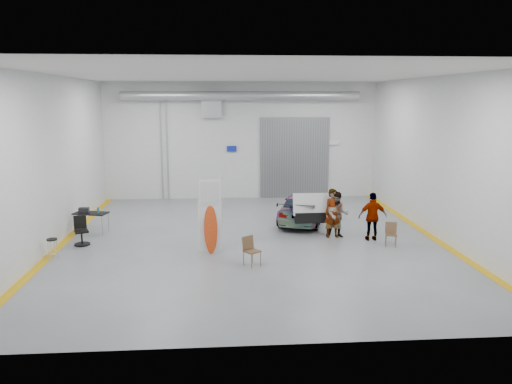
{
  "coord_description": "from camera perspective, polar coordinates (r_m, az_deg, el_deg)",
  "views": [
    {
      "loc": [
        -1.15,
        -17.81,
        5.21
      ],
      "look_at": [
        0.3,
        1.67,
        1.5
      ],
      "focal_mm": 35.0,
      "sensor_mm": 36.0,
      "label": 1
    }
  ],
  "objects": [
    {
      "name": "ground",
      "position": [
        18.59,
        -0.54,
        -5.52
      ],
      "size": [
        16.0,
        16.0,
        0.0
      ],
      "primitive_type": "plane",
      "color": "slate",
      "rests_on": "ground"
    },
    {
      "name": "folding_chair_near",
      "position": [
        15.78,
        -0.46,
        -7.41
      ],
      "size": [
        0.61,
        0.67,
        0.92
      ],
      "rotation": [
        0.0,
        0.0,
        0.65
      ],
      "color": "brown",
      "rests_on": "ground"
    },
    {
      "name": "shop_stool",
      "position": [
        17.68,
        -22.23,
        -6.04
      ],
      "size": [
        0.35,
        0.35,
        0.69
      ],
      "rotation": [
        0.0,
        0.0,
        0.33
      ],
      "color": "black",
      "rests_on": "ground"
    },
    {
      "name": "surfboard_display",
      "position": [
        16.87,
        -5.32,
        -3.44
      ],
      "size": [
        0.76,
        0.26,
        2.68
      ],
      "rotation": [
        0.0,
        0.0,
        0.12
      ],
      "color": "white",
      "rests_on": "ground"
    },
    {
      "name": "person_a",
      "position": [
        19.0,
        8.8,
        -2.39
      ],
      "size": [
        0.73,
        0.53,
        1.86
      ],
      "primitive_type": "imported",
      "rotation": [
        0.0,
        0.0,
        0.13
      ],
      "color": "#8D5C4D",
      "rests_on": "ground"
    },
    {
      "name": "person_b",
      "position": [
        19.02,
        9.31,
        -2.56
      ],
      "size": [
        0.99,
        0.85,
        1.75
      ],
      "primitive_type": "imported",
      "rotation": [
        0.0,
        0.0,
        -0.26
      ],
      "color": "teal",
      "rests_on": "ground"
    },
    {
      "name": "person_c",
      "position": [
        18.86,
        13.2,
        -2.74
      ],
      "size": [
        1.06,
        0.47,
        1.8
      ],
      "primitive_type": "imported",
      "rotation": [
        0.0,
        0.0,
        3.1
      ],
      "color": "#A86D38",
      "rests_on": "ground"
    },
    {
      "name": "sedan_car",
      "position": [
        21.24,
        5.39,
        -1.78
      ],
      "size": [
        2.96,
        4.57,
        1.23
      ],
      "primitive_type": "imported",
      "rotation": [
        0.0,
        0.0,
        2.83
      ],
      "color": "white",
      "rests_on": "ground"
    },
    {
      "name": "room_shell",
      "position": [
        20.11,
        -0.28,
        7.53
      ],
      "size": [
        14.02,
        16.18,
        6.01
      ],
      "color": "silver",
      "rests_on": "ground"
    },
    {
      "name": "office_chair",
      "position": [
        18.97,
        -19.27,
        -4.38
      ],
      "size": [
        0.59,
        0.62,
        1.03
      ],
      "rotation": [
        0.0,
        0.0,
        0.39
      ],
      "color": "black",
      "rests_on": "ground"
    },
    {
      "name": "folding_chair_far",
      "position": [
        18.44,
        15.14,
        -5.2
      ],
      "size": [
        0.48,
        0.5,
        0.83
      ],
      "rotation": [
        0.0,
        0.0,
        -0.26
      ],
      "color": "brown",
      "rests_on": "ground"
    },
    {
      "name": "work_table",
      "position": [
        20.45,
        -18.55,
        -2.26
      ],
      "size": [
        1.39,
        0.94,
        1.04
      ],
      "rotation": [
        0.0,
        0.0,
        -0.25
      ],
      "color": "#9C9FA5",
      "rests_on": "ground"
    },
    {
      "name": "trunk_lid",
      "position": [
        19.31,
        6.35,
        -1.14
      ],
      "size": [
        1.43,
        0.87,
        0.04
      ],
      "primitive_type": "cube",
      "color": "silver",
      "rests_on": "sedan_car"
    }
  ]
}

